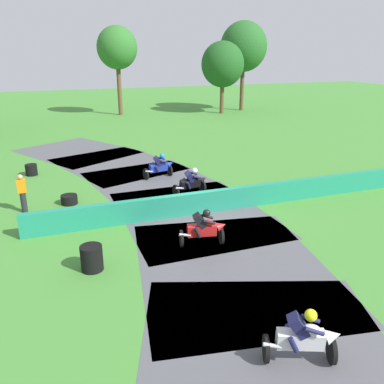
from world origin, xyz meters
TOP-DOWN VIEW (x-y plane):
  - ground_plane at (0.00, 0.00)m, footprint 120.00×120.00m
  - track_asphalt at (-1.52, 0.01)m, footprint 10.80×35.12m
  - safety_barrier at (4.84, -0.02)m, footprint 22.98×0.41m
  - motorcycle_lead_white at (-0.82, -8.73)m, footprint 1.67×1.19m
  - motorcycle_chase_red at (-0.69, -2.86)m, footprint 1.71×0.97m
  - motorcycle_trailing_black at (0.75, 2.16)m, footprint 1.69×0.95m
  - motorcycle_fourth_blue at (0.15, 5.30)m, footprint 1.70×0.99m
  - tire_stack_mid_a at (-4.51, -3.14)m, footprint 0.68×0.68m
  - tire_stack_mid_b at (-4.69, 2.99)m, footprint 0.71×0.71m
  - tire_stack_far at (-6.23, 8.21)m, footprint 0.61×0.61m
  - track_marshal at (-6.52, 2.66)m, footprint 0.34×0.24m
  - tree_far_left at (16.14, 26.98)m, footprint 5.04×5.04m
  - tree_mid_rise at (13.03, 25.54)m, footprint 4.45×4.45m
  - tree_distant at (2.64, 28.28)m, footprint 4.03×4.03m

SIDE VIEW (x-z plane):
  - ground_plane at x=0.00m, z-range 0.00..0.00m
  - track_asphalt at x=-1.52m, z-range 0.00..0.01m
  - tire_stack_mid_b at x=-4.69m, z-range 0.00..0.40m
  - tire_stack_far at x=-6.23m, z-range 0.00..0.60m
  - tire_stack_mid_a at x=-4.51m, z-range 0.00..0.80m
  - safety_barrier at x=4.84m, z-range 0.00..0.90m
  - motorcycle_fourth_blue at x=0.15m, z-range -0.07..1.35m
  - motorcycle_trailing_black at x=0.75m, z-range -0.07..1.35m
  - motorcycle_chase_red at x=-0.69m, z-range -0.05..1.37m
  - motorcycle_lead_white at x=-0.82m, z-range -0.05..1.37m
  - track_marshal at x=-6.52m, z-range 0.00..1.63m
  - tree_mid_rise at x=13.03m, z-range 1.33..8.72m
  - tree_distant at x=2.64m, z-range 2.22..11.02m
  - tree_far_left at x=16.14m, z-range 2.05..11.51m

